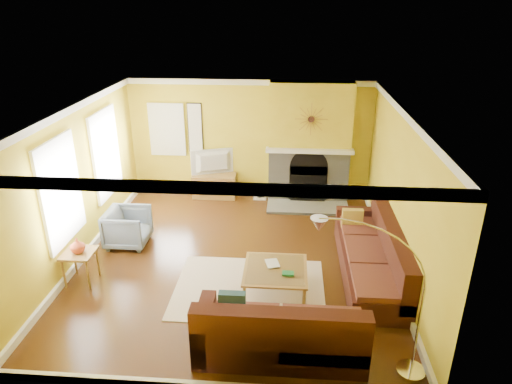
# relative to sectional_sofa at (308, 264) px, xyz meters

# --- Properties ---
(floor) EXTENTS (5.50, 6.00, 0.02)m
(floor) POSITION_rel_sectional_sofa_xyz_m (-1.25, 0.78, -0.46)
(floor) COLOR #552F11
(floor) RESTS_ON ground
(ceiling) EXTENTS (5.50, 6.00, 0.02)m
(ceiling) POSITION_rel_sectional_sofa_xyz_m (-1.25, 0.78, 2.26)
(ceiling) COLOR white
(ceiling) RESTS_ON ground
(wall_back) EXTENTS (5.50, 0.02, 2.70)m
(wall_back) POSITION_rel_sectional_sofa_xyz_m (-1.25, 3.79, 0.90)
(wall_back) COLOR gold
(wall_back) RESTS_ON ground
(wall_front) EXTENTS (5.50, 0.02, 2.70)m
(wall_front) POSITION_rel_sectional_sofa_xyz_m (-1.25, -2.23, 0.90)
(wall_front) COLOR gold
(wall_front) RESTS_ON ground
(wall_left) EXTENTS (0.02, 6.00, 2.70)m
(wall_left) POSITION_rel_sectional_sofa_xyz_m (-4.01, 0.78, 0.90)
(wall_left) COLOR gold
(wall_left) RESTS_ON ground
(wall_right) EXTENTS (0.02, 6.00, 2.70)m
(wall_right) POSITION_rel_sectional_sofa_xyz_m (1.51, 0.78, 0.90)
(wall_right) COLOR gold
(wall_right) RESTS_ON ground
(baseboard) EXTENTS (5.50, 6.00, 0.12)m
(baseboard) POSITION_rel_sectional_sofa_xyz_m (-1.25, 0.78, -0.39)
(baseboard) COLOR white
(baseboard) RESTS_ON floor
(crown_molding) EXTENTS (5.50, 6.00, 0.12)m
(crown_molding) POSITION_rel_sectional_sofa_xyz_m (-1.25, 0.78, 2.19)
(crown_molding) COLOR white
(crown_molding) RESTS_ON ceiling
(window_left_near) EXTENTS (0.06, 1.22, 1.72)m
(window_left_near) POSITION_rel_sectional_sofa_xyz_m (-3.97, 2.08, 1.05)
(window_left_near) COLOR white
(window_left_near) RESTS_ON wall_left
(window_left_far) EXTENTS (0.06, 1.22, 1.72)m
(window_left_far) POSITION_rel_sectional_sofa_xyz_m (-3.97, 0.18, 1.05)
(window_left_far) COLOR white
(window_left_far) RESTS_ON wall_left
(window_back) EXTENTS (0.82, 0.06, 1.22)m
(window_back) POSITION_rel_sectional_sofa_xyz_m (-3.15, 3.74, 1.10)
(window_back) COLOR white
(window_back) RESTS_ON wall_back
(wall_art) EXTENTS (0.34, 0.04, 1.14)m
(wall_art) POSITION_rel_sectional_sofa_xyz_m (-2.50, 3.75, 1.15)
(wall_art) COLOR white
(wall_art) RESTS_ON wall_back
(fireplace) EXTENTS (1.80, 0.40, 2.70)m
(fireplace) POSITION_rel_sectional_sofa_xyz_m (0.10, 3.58, 0.90)
(fireplace) COLOR gray
(fireplace) RESTS_ON floor
(mantel) EXTENTS (1.92, 0.22, 0.08)m
(mantel) POSITION_rel_sectional_sofa_xyz_m (0.10, 3.34, 0.80)
(mantel) COLOR white
(mantel) RESTS_ON fireplace
(hearth) EXTENTS (1.80, 0.70, 0.06)m
(hearth) POSITION_rel_sectional_sofa_xyz_m (0.10, 3.03, -0.42)
(hearth) COLOR gray
(hearth) RESTS_ON floor
(sunburst) EXTENTS (0.70, 0.04, 0.70)m
(sunburst) POSITION_rel_sectional_sofa_xyz_m (0.10, 3.35, 1.50)
(sunburst) COLOR olive
(sunburst) RESTS_ON fireplace
(rug) EXTENTS (2.40, 1.80, 0.02)m
(rug) POSITION_rel_sectional_sofa_xyz_m (-0.93, -0.09, -0.44)
(rug) COLOR beige
(rug) RESTS_ON floor
(sectional_sofa) EXTENTS (3.00, 3.83, 0.90)m
(sectional_sofa) POSITION_rel_sectional_sofa_xyz_m (0.00, 0.00, 0.00)
(sectional_sofa) COLOR #411C15
(sectional_sofa) RESTS_ON floor
(coffee_table) EXTENTS (1.00, 1.00, 0.40)m
(coffee_table) POSITION_rel_sectional_sofa_xyz_m (-0.51, -0.08, -0.25)
(coffee_table) COLOR white
(coffee_table) RESTS_ON floor
(media_console) EXTENTS (1.00, 0.45, 0.55)m
(media_console) POSITION_rel_sectional_sofa_xyz_m (-2.07, 3.55, -0.17)
(media_console) COLOR olive
(media_console) RESTS_ON floor
(tv) EXTENTS (1.01, 0.48, 0.59)m
(tv) POSITION_rel_sectional_sofa_xyz_m (-2.07, 3.55, 0.39)
(tv) COLOR black
(tv) RESTS_ON media_console
(subwoofer) EXTENTS (0.30, 0.30, 0.30)m
(subwoofer) POSITION_rel_sectional_sofa_xyz_m (-1.00, 3.55, -0.30)
(subwoofer) COLOR white
(subwoofer) RESTS_ON floor
(armchair) EXTENTS (0.78, 0.76, 0.71)m
(armchair) POSITION_rel_sectional_sofa_xyz_m (-3.34, 1.19, -0.10)
(armchair) COLOR slate
(armchair) RESTS_ON floor
(side_table) EXTENTS (0.50, 0.50, 0.55)m
(side_table) POSITION_rel_sectional_sofa_xyz_m (-3.70, -0.07, -0.17)
(side_table) COLOR olive
(side_table) RESTS_ON floor
(vase) EXTENTS (0.24, 0.24, 0.25)m
(vase) POSITION_rel_sectional_sofa_xyz_m (-3.70, -0.07, 0.22)
(vase) COLOR #CC4923
(vase) RESTS_ON side_table
(book) EXTENTS (0.26, 0.31, 0.03)m
(book) POSITION_rel_sectional_sofa_xyz_m (-0.66, 0.02, -0.04)
(book) COLOR white
(book) RESTS_ON coffee_table
(arc_lamp) EXTENTS (1.35, 0.36, 2.12)m
(arc_lamp) POSITION_rel_sectional_sofa_xyz_m (0.67, -1.72, 0.61)
(arc_lamp) COLOR silver
(arc_lamp) RESTS_ON floor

